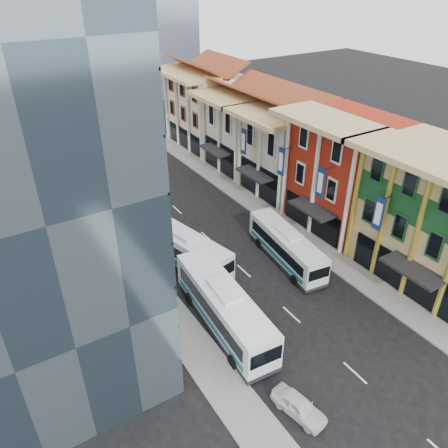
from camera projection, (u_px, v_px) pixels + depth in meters
ground at (366, 383)px, 30.12m from camera, size 200.00×200.00×0.00m
sidewalk_right at (271, 215)px, 49.94m from camera, size 3.00×90.00×0.15m
sidewalk_left at (131, 261)px, 42.24m from camera, size 3.00×90.00×0.15m
shophouse_tan at (448, 222)px, 37.01m from camera, size 8.00×14.00×12.00m
shophouse_red at (345, 173)px, 45.75m from camera, size 8.00×10.00×12.00m
shophouse_cream_near at (287, 153)px, 53.18m from camera, size 8.00×9.00×10.00m
shophouse_cream_mid at (245, 132)px, 59.73m from camera, size 8.00×9.00×10.00m
shophouse_cream_far at (207, 109)px, 67.11m from camera, size 8.00×12.00×11.00m
office_tower at (0, 139)px, 28.52m from camera, size 12.00×26.00×30.00m
bus_left_near at (224, 307)px, 33.86m from camera, size 3.76×12.40×3.92m
bus_left_far at (183, 247)px, 41.14m from camera, size 5.13×11.73×3.66m
bus_right at (286, 246)px, 41.61m from camera, size 3.73×10.77×3.38m
sedan_left at (299, 406)px, 27.77m from camera, size 2.29×4.09×1.31m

